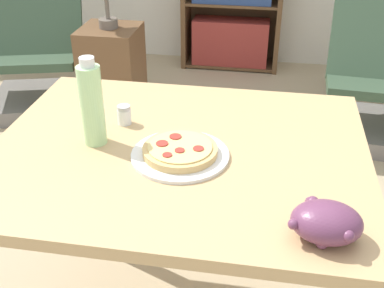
{
  "coord_description": "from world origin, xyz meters",
  "views": [
    {
      "loc": [
        0.37,
        -1.28,
        1.45
      ],
      "look_at": [
        0.19,
        -0.21,
        0.81
      ],
      "focal_mm": 45.0,
      "sensor_mm": 36.0,
      "label": 1
    }
  ],
  "objects_px": {
    "pizza_on_plate": "(180,152)",
    "lounge_chair_far": "(380,91)",
    "grape_bunch": "(326,222)",
    "salt_shaker": "(124,115)",
    "lounge_chair_near": "(35,65)",
    "side_table": "(113,76)",
    "drink_bottle": "(92,104)"
  },
  "relations": [
    {
      "from": "pizza_on_plate",
      "to": "lounge_chair_far",
      "type": "height_order",
      "value": "lounge_chair_far"
    },
    {
      "from": "grape_bunch",
      "to": "salt_shaker",
      "type": "distance_m",
      "value": 0.72
    },
    {
      "from": "pizza_on_plate",
      "to": "lounge_chair_near",
      "type": "distance_m",
      "value": 2.18
    },
    {
      "from": "lounge_chair_far",
      "to": "pizza_on_plate",
      "type": "bearing_deg",
      "value": -113.62
    },
    {
      "from": "side_table",
      "to": "grape_bunch",
      "type": "bearing_deg",
      "value": -59.06
    },
    {
      "from": "pizza_on_plate",
      "to": "side_table",
      "type": "xyz_separation_m",
      "value": [
        -0.73,
        1.55,
        -0.46
      ]
    },
    {
      "from": "lounge_chair_near",
      "to": "lounge_chair_far",
      "type": "height_order",
      "value": "same"
    },
    {
      "from": "pizza_on_plate",
      "to": "grape_bunch",
      "type": "bearing_deg",
      "value": -36.4
    },
    {
      "from": "grape_bunch",
      "to": "lounge_chair_far",
      "type": "height_order",
      "value": "lounge_chair_far"
    },
    {
      "from": "side_table",
      "to": "lounge_chair_near",
      "type": "bearing_deg",
      "value": 167.72
    },
    {
      "from": "drink_bottle",
      "to": "side_table",
      "type": "xyz_separation_m",
      "value": [
        -0.47,
        1.52,
        -0.57
      ]
    },
    {
      "from": "pizza_on_plate",
      "to": "drink_bottle",
      "type": "distance_m",
      "value": 0.28
    },
    {
      "from": "drink_bottle",
      "to": "pizza_on_plate",
      "type": "bearing_deg",
      "value": -8.42
    },
    {
      "from": "grape_bunch",
      "to": "drink_bottle",
      "type": "distance_m",
      "value": 0.7
    },
    {
      "from": "pizza_on_plate",
      "to": "side_table",
      "type": "height_order",
      "value": "pizza_on_plate"
    },
    {
      "from": "lounge_chair_far",
      "to": "side_table",
      "type": "relative_size",
      "value": 1.45
    },
    {
      "from": "pizza_on_plate",
      "to": "side_table",
      "type": "relative_size",
      "value": 0.44
    },
    {
      "from": "pizza_on_plate",
      "to": "drink_bottle",
      "type": "xyz_separation_m",
      "value": [
        -0.25,
        0.04,
        0.11
      ]
    },
    {
      "from": "grape_bunch",
      "to": "drink_bottle",
      "type": "relative_size",
      "value": 0.61
    },
    {
      "from": "grape_bunch",
      "to": "salt_shaker",
      "type": "bearing_deg",
      "value": 142.95
    },
    {
      "from": "pizza_on_plate",
      "to": "grape_bunch",
      "type": "distance_m",
      "value": 0.46
    },
    {
      "from": "drink_bottle",
      "to": "salt_shaker",
      "type": "distance_m",
      "value": 0.16
    },
    {
      "from": "lounge_chair_far",
      "to": "side_table",
      "type": "bearing_deg",
      "value": -172.55
    },
    {
      "from": "lounge_chair_far",
      "to": "drink_bottle",
      "type": "bearing_deg",
      "value": -120.71
    },
    {
      "from": "lounge_chair_near",
      "to": "pizza_on_plate",
      "type": "bearing_deg",
      "value": -67.58
    },
    {
      "from": "lounge_chair_far",
      "to": "salt_shaker",
      "type": "bearing_deg",
      "value": -121.67
    },
    {
      "from": "grape_bunch",
      "to": "lounge_chair_far",
      "type": "xyz_separation_m",
      "value": [
        0.5,
        1.91,
        -0.51
      ]
    },
    {
      "from": "pizza_on_plate",
      "to": "lounge_chair_near",
      "type": "bearing_deg",
      "value": 127.86
    },
    {
      "from": "drink_bottle",
      "to": "grape_bunch",
      "type": "bearing_deg",
      "value": -26.39
    },
    {
      "from": "lounge_chair_far",
      "to": "side_table",
      "type": "height_order",
      "value": "lounge_chair_far"
    },
    {
      "from": "salt_shaker",
      "to": "grape_bunch",
      "type": "bearing_deg",
      "value": -37.05
    },
    {
      "from": "salt_shaker",
      "to": "lounge_chair_near",
      "type": "xyz_separation_m",
      "value": [
        -1.1,
        1.52,
        -0.49
      ]
    }
  ]
}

